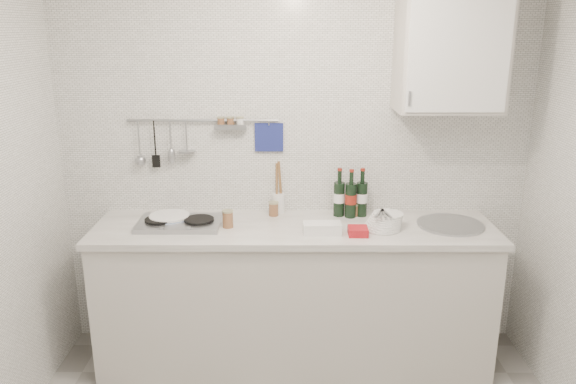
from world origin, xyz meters
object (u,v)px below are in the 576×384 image
object	(u,v)px
plate_stack_hob	(168,219)
wall_cabinet	(451,51)
wine_bottles	(351,193)
utensil_crock	(278,200)
plate_stack_sink	(385,221)

from	to	relation	value
plate_stack_hob	wall_cabinet	bearing A→B (deg)	2.39
wall_cabinet	wine_bottles	xyz separation A→B (m)	(-0.54, 0.06, -0.87)
wall_cabinet	utensil_crock	world-z (taller)	wall_cabinet
plate_stack_sink	plate_stack_hob	bearing A→B (deg)	175.73
plate_stack_hob	utensil_crock	size ratio (longest dim) A/B	0.79
wall_cabinet	plate_stack_hob	xyz separation A→B (m)	(-1.68, -0.07, -1.01)
plate_stack_hob	wine_bottles	bearing A→B (deg)	6.43
wine_bottles	plate_stack_sink	bearing A→B (deg)	-51.12
wine_bottles	plate_stack_hob	bearing A→B (deg)	-173.57
wine_bottles	utensil_crock	world-z (taller)	utensil_crock
wall_cabinet	plate_stack_sink	world-z (taller)	wall_cabinet
wine_bottles	utensil_crock	distance (m)	0.47
plate_stack_sink	wine_bottles	world-z (taller)	wine_bottles
plate_stack_sink	utensil_crock	size ratio (longest dim) A/B	0.70
plate_stack_sink	wall_cabinet	bearing A→B (deg)	25.13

